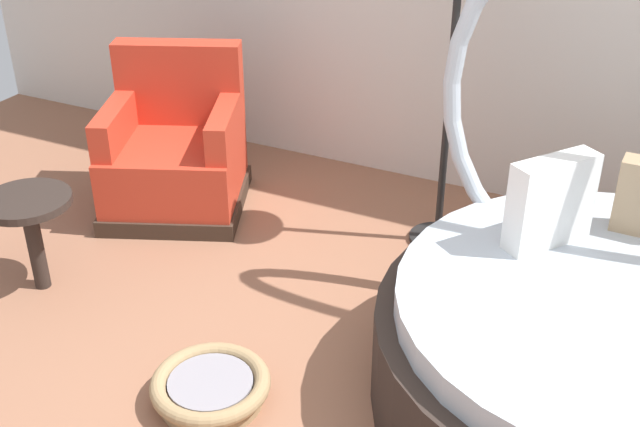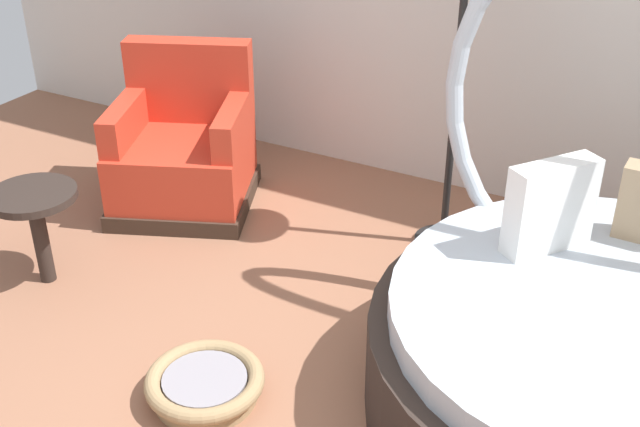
% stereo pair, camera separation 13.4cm
% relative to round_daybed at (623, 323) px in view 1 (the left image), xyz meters
% --- Properties ---
extents(round_daybed, '(1.97, 1.97, 2.09)m').
position_rel_round_daybed_xyz_m(round_daybed, '(0.00, 0.00, 0.00)').
color(round_daybed, '#2D231E').
rests_on(round_daybed, ground_plane).
extents(red_armchair, '(1.04, 1.04, 0.94)m').
position_rel_round_daybed_xyz_m(red_armchair, '(-2.65, 0.64, -0.05)').
color(red_armchair, '#38281E').
rests_on(red_armchair, ground_plane).
extents(pet_basket, '(0.51, 0.51, 0.13)m').
position_rel_round_daybed_xyz_m(pet_basket, '(-1.51, -0.77, -0.31)').
color(pet_basket, '#9E7F56').
rests_on(pet_basket, ground_plane).
extents(side_table, '(0.44, 0.44, 0.52)m').
position_rel_round_daybed_xyz_m(side_table, '(-2.77, -0.43, 0.04)').
color(side_table, '#2D231E').
rests_on(side_table, ground_plane).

